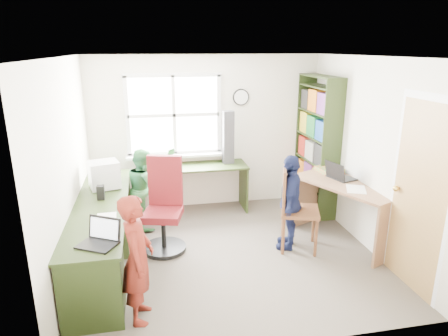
% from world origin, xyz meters
% --- Properties ---
extents(room, '(3.64, 3.44, 2.44)m').
position_xyz_m(room, '(0.01, 0.10, 1.22)').
color(room, '#484038').
rests_on(room, ground).
extents(l_desk, '(2.38, 2.95, 0.75)m').
position_xyz_m(l_desk, '(-1.31, -0.28, 0.46)').
color(l_desk, '#243214').
rests_on(l_desk, ground).
extents(right_desk, '(1.17, 1.54, 0.81)m').
position_xyz_m(right_desk, '(1.58, 0.04, 0.58)').
color(right_desk, '#8F6747').
rests_on(right_desk, ground).
extents(bookshelf, '(0.30, 1.02, 2.10)m').
position_xyz_m(bookshelf, '(1.65, 1.19, 1.00)').
color(bookshelf, '#243214').
rests_on(bookshelf, ground).
extents(swivel_chair, '(0.68, 0.68, 1.20)m').
position_xyz_m(swivel_chair, '(-0.76, 0.31, 0.51)').
color(swivel_chair, black).
rests_on(swivel_chair, ground).
extents(wooden_chair, '(0.59, 0.59, 1.08)m').
position_xyz_m(wooden_chair, '(0.84, -0.01, 0.58)').
color(wooden_chair, brown).
rests_on(wooden_chair, ground).
extents(crt_monitor, '(0.43, 0.41, 0.36)m').
position_xyz_m(crt_monitor, '(-1.49, 0.64, 0.93)').
color(crt_monitor, white).
rests_on(crt_monitor, l_desk).
extents(laptop_left, '(0.43, 0.41, 0.23)m').
position_xyz_m(laptop_left, '(-1.40, -0.93, 0.80)').
color(laptop_left, black).
rests_on(laptop_left, l_desk).
extents(laptop_right, '(0.38, 0.42, 0.24)m').
position_xyz_m(laptop_right, '(1.57, 0.25, 0.86)').
color(laptop_right, black).
rests_on(laptop_right, right_desk).
extents(speaker_a, '(0.09, 0.09, 0.17)m').
position_xyz_m(speaker_a, '(-1.50, 0.24, 0.84)').
color(speaker_a, black).
rests_on(speaker_a, l_desk).
extents(speaker_b, '(0.10, 0.10, 0.19)m').
position_xyz_m(speaker_b, '(-1.48, 0.83, 0.85)').
color(speaker_b, black).
rests_on(speaker_b, l_desk).
extents(cd_tower, '(0.17, 0.15, 0.82)m').
position_xyz_m(cd_tower, '(0.31, 1.48, 1.16)').
color(cd_tower, black).
rests_on(cd_tower, l_desk).
extents(game_box, '(0.35, 0.35, 0.06)m').
position_xyz_m(game_box, '(1.58, 0.57, 0.84)').
color(game_box, red).
rests_on(game_box, right_desk).
extents(paper_a, '(0.22, 0.30, 0.00)m').
position_xyz_m(paper_a, '(-1.40, -0.35, 0.75)').
color(paper_a, silver).
rests_on(paper_a, l_desk).
extents(paper_b, '(0.34, 0.39, 0.00)m').
position_xyz_m(paper_b, '(1.59, -0.17, 0.81)').
color(paper_b, silver).
rests_on(paper_b, right_desk).
extents(potted_plant, '(0.17, 0.14, 0.29)m').
position_xyz_m(potted_plant, '(-0.60, 1.46, 0.90)').
color(potted_plant, '#30793D').
rests_on(potted_plant, l_desk).
extents(person_red, '(0.34, 0.48, 1.25)m').
position_xyz_m(person_red, '(-1.07, -1.07, 0.63)').
color(person_red, maroon).
rests_on(person_red, ground).
extents(person_green, '(0.55, 0.64, 1.16)m').
position_xyz_m(person_green, '(-1.01, 1.02, 0.58)').
color(person_green, '#317B3B').
rests_on(person_green, ground).
extents(person_navy, '(0.57, 0.78, 1.24)m').
position_xyz_m(person_navy, '(0.81, 0.02, 0.62)').
color(person_navy, '#151D44').
rests_on(person_navy, ground).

